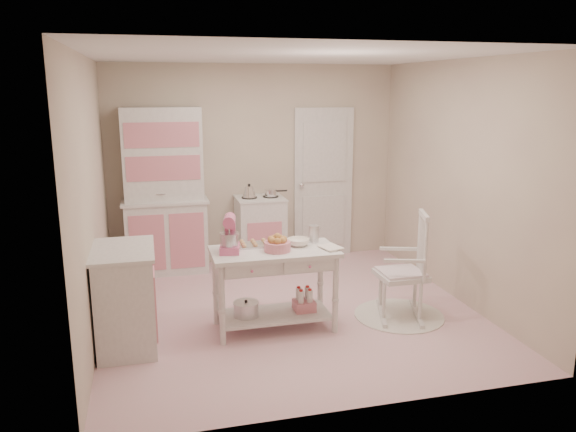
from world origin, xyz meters
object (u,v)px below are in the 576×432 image
at_px(stove, 260,232).
at_px(stand_mixer, 230,235).
at_px(hutch, 164,191).
at_px(base_cabinet, 126,298).
at_px(bread_basket, 277,246).
at_px(work_table, 274,289).
at_px(rocking_chair, 401,265).

distance_m(stove, stand_mixer, 2.14).
bearing_deg(stand_mixer, hutch, 116.00).
relative_size(hutch, base_cabinet, 2.26).
bearing_deg(base_cabinet, stand_mixer, 3.30).
height_order(stove, bread_basket, stove).
relative_size(hutch, stove, 2.26).
bearing_deg(hutch, stove, -2.39).
relative_size(stove, base_cabinet, 1.00).
bearing_deg(hutch, bread_basket, -65.26).
relative_size(work_table, stand_mixer, 3.53).
height_order(hutch, bread_basket, hutch).
distance_m(stand_mixer, bread_basket, 0.46).
bearing_deg(rocking_chair, work_table, -163.47).
bearing_deg(stand_mixer, work_table, 8.82).
height_order(stove, stand_mixer, stand_mixer).
bearing_deg(stand_mixer, rocking_chair, 10.01).
distance_m(base_cabinet, work_table, 1.38).
xyz_separation_m(stove, rocking_chair, (1.05, -2.01, 0.09)).
height_order(stand_mixer, bread_basket, stand_mixer).
relative_size(base_cabinet, stand_mixer, 2.71).
bearing_deg(rocking_chair, hutch, 155.28).
height_order(rocking_chair, bread_basket, rocking_chair).
xyz_separation_m(stove, bread_basket, (-0.24, -2.03, 0.39)).
distance_m(work_table, bread_basket, 0.45).
bearing_deg(bread_basket, work_table, 111.80).
bearing_deg(hutch, base_cabinet, -102.07).
distance_m(stove, bread_basket, 2.08).
relative_size(work_table, bread_basket, 4.80).
xyz_separation_m(stove, stand_mixer, (-0.68, -1.96, 0.51)).
xyz_separation_m(stove, base_cabinet, (-1.64, -2.01, 0.00)).
xyz_separation_m(hutch, base_cabinet, (-0.44, -2.06, -0.58)).
height_order(rocking_chair, stand_mixer, stand_mixer).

